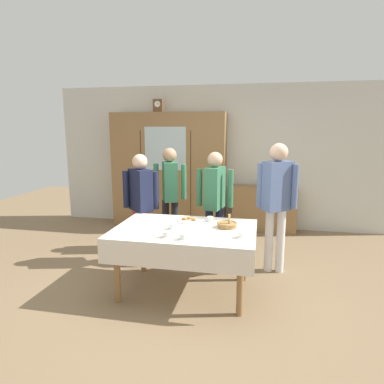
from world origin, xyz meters
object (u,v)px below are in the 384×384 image
object	(u,v)px
person_beside_shelf	(215,196)
person_behind_table_left	(277,195)
person_behind_table_right	(170,189)
book_stack	(265,184)
wall_cabinet	(169,171)
tea_cup_mid_right	(242,236)
tea_cup_front_edge	(183,237)
tea_cup_far_right	(210,219)
spoon_front_edge	(137,231)
dining_table	(184,237)
person_by_cabinet	(141,198)
tea_cup_back_edge	(166,235)
tea_cup_near_left	(173,227)
pastry_plate	(189,220)
bookshelf_low	(264,209)
bread_basket	(227,224)
spoon_mid_left	(244,232)
mantel_clock	(158,106)

from	to	relation	value
person_beside_shelf	person_behind_table_left	bearing A→B (deg)	-13.57
person_behind_table_right	book_stack	bearing A→B (deg)	41.69
wall_cabinet	tea_cup_mid_right	size ratio (longest dim) A/B	16.85
tea_cup_front_edge	person_behind_table_right	distance (m)	1.83
tea_cup_mid_right	person_behind_table_left	bearing A→B (deg)	68.78
book_stack	tea_cup_far_right	distance (m)	2.37
spoon_front_edge	person_beside_shelf	world-z (taller)	person_beside_shelf
dining_table	tea_cup_mid_right	distance (m)	0.70
book_stack	dining_table	bearing A→B (deg)	-109.08
person_by_cabinet	dining_table	bearing A→B (deg)	-43.50
dining_table	tea_cup_back_edge	xyz separation A→B (m)	(-0.12, -0.33, 0.13)
tea_cup_front_edge	person_beside_shelf	distance (m)	1.40
tea_cup_near_left	person_behind_table_left	bearing A→B (deg)	35.83
pastry_plate	person_behind_table_right	distance (m)	1.16
bookshelf_low	book_stack	size ratio (longest dim) A/B	5.06
tea_cup_far_right	spoon_front_edge	size ratio (longest dim) A/B	1.09
tea_cup_front_edge	person_behind_table_left	distance (m)	1.55
bread_basket	book_stack	bearing A→B (deg)	79.87
tea_cup_far_right	bread_basket	xyz separation A→B (m)	(0.23, -0.20, 0.01)
dining_table	spoon_front_edge	bearing A→B (deg)	-158.53
person_behind_table_right	person_behind_table_left	bearing A→B (deg)	-18.78
bread_basket	spoon_mid_left	bearing A→B (deg)	-36.70
tea_cup_near_left	tea_cup_back_edge	xyz separation A→B (m)	(0.01, -0.29, 0.00)
mantel_clock	book_stack	xyz separation A→B (m)	(2.00, 0.05, -1.41)
person_behind_table_right	person_behind_table_left	size ratio (longest dim) A/B	0.94
bookshelf_low	tea_cup_front_edge	size ratio (longest dim) A/B	8.93
tea_cup_front_edge	spoon_front_edge	world-z (taller)	tea_cup_front_edge
bread_basket	person_behind_table_right	xyz separation A→B (m)	(-1.01, 1.18, 0.17)
mantel_clock	person_behind_table_right	distance (m)	1.90
bookshelf_low	person_beside_shelf	xyz separation A→B (m)	(-0.71, -1.63, 0.54)
bread_basket	person_behind_table_left	xyz separation A→B (m)	(0.58, 0.64, 0.25)
book_stack	tea_cup_front_edge	size ratio (longest dim) A/B	1.76
wall_cabinet	tea_cup_front_edge	distance (m)	3.13
mantel_clock	tea_cup_far_right	xyz separation A→B (m)	(1.33, -2.22, -1.52)
person_behind_table_right	person_behind_table_left	distance (m)	1.68
bookshelf_low	tea_cup_back_edge	world-z (taller)	bookshelf_low
mantel_clock	tea_cup_front_edge	size ratio (longest dim) A/B	1.85
dining_table	tea_cup_mid_right	bearing A→B (deg)	-15.92
wall_cabinet	spoon_mid_left	distance (m)	3.03
tea_cup_front_edge	spoon_front_edge	bearing A→B (deg)	163.43
mantel_clock	tea_cup_far_right	distance (m)	3.00
spoon_front_edge	person_behind_table_right	xyz separation A→B (m)	(-0.04, 1.54, 0.21)
pastry_plate	person_beside_shelf	bearing A→B (deg)	71.86
tea_cup_near_left	dining_table	bearing A→B (deg)	16.57
pastry_plate	mantel_clock	bearing A→B (deg)	115.44
bookshelf_low	tea_cup_near_left	xyz separation A→B (m)	(-1.04, -2.68, 0.37)
dining_table	tea_cup_mid_right	world-z (taller)	tea_cup_mid_right
person_by_cabinet	tea_cup_front_edge	bearing A→B (deg)	-52.21
tea_cup_back_edge	person_beside_shelf	size ratio (longest dim) A/B	0.08
tea_cup_near_left	bread_basket	xyz separation A→B (m)	(0.60, 0.20, 0.01)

